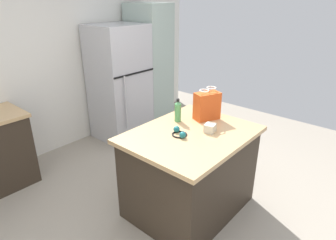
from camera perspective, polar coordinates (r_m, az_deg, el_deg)
The scene contains 9 objects.
ground at distance 3.20m, azimuth 2.46°, elevation -18.41°, with size 6.79×6.79×0.00m, color #9E9384.
back_wall at distance 4.38m, azimuth -23.06°, elevation 10.43°, with size 5.66×0.13×2.59m.
kitchen_island at distance 3.07m, azimuth 4.30°, elevation -10.01°, with size 1.26×0.99×0.90m.
refrigerator at distance 4.61m, azimuth -9.44°, elevation 7.13°, with size 0.78×0.74×1.76m.
tall_cabinet at distance 5.02m, azimuth -3.62°, elevation 10.30°, with size 0.51×0.66×2.03m.
shopping_bag at distance 3.13m, azimuth 7.64°, elevation 2.79°, with size 0.30×0.24×0.34m.
small_box at distance 2.87m, azimuth 8.24°, elevation -1.55°, with size 0.11×0.10×0.08m, color beige.
bottle at distance 3.06m, azimuth 1.94°, elevation 1.72°, with size 0.07×0.07×0.25m.
ear_defenders at distance 2.78m, azimuth 2.27°, elevation -2.55°, with size 0.20×0.20×0.06m.
Camera 1 is at (-1.89, -1.48, 2.12)m, focal length 31.13 mm.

